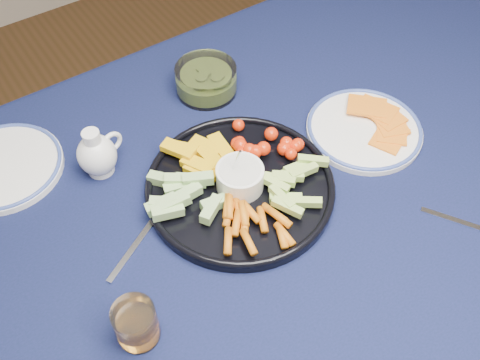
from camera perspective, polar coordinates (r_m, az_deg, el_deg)
dining_table at (r=1.06m, az=4.31°, el=-4.65°), size 1.67×1.07×0.75m
crudite_platter at (r=0.98m, az=-0.11°, el=-0.52°), size 0.35×0.35×0.11m
creamer_pitcher at (r=1.03m, az=-14.97°, el=2.68°), size 0.09×0.07×0.10m
pickle_bowl at (r=1.17m, az=-3.62°, el=10.52°), size 0.13×0.13×0.06m
cheese_plate at (r=1.11m, az=13.13°, el=5.41°), size 0.23×0.23×0.03m
juice_tumbler at (r=0.83m, az=-10.96°, el=-14.95°), size 0.06×0.06×0.08m
fork_left at (r=0.95m, az=-10.26°, el=-5.73°), size 0.16×0.10×0.00m
fork_right at (r=1.03m, az=24.10°, el=-4.72°), size 0.11×0.15×0.00m
side_plate_extra at (r=1.11m, az=-23.90°, el=1.32°), size 0.22×0.22×0.02m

